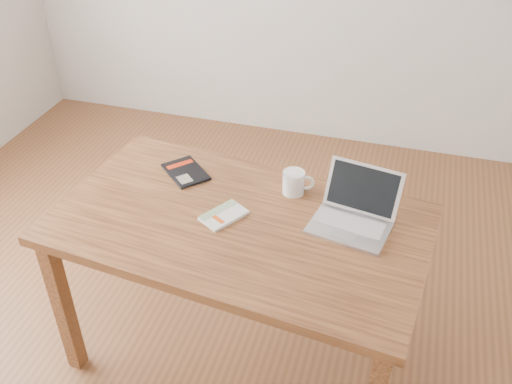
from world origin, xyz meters
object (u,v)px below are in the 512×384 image
(black_guidebook, at_px, (186,172))
(coffee_mug, at_px, (294,182))
(laptop, at_px, (354,213))
(white_guidebook, at_px, (224,215))
(desk, at_px, (239,239))

(black_guidebook, height_order, coffee_mug, coffee_mug)
(laptop, bearing_deg, black_guidebook, -179.70)
(white_guidebook, distance_m, black_guidebook, 0.35)
(white_guidebook, relative_size, coffee_mug, 1.58)
(black_guidebook, bearing_deg, laptop, -57.87)
(desk, xyz_separation_m, laptop, (0.41, 0.11, 0.13))
(white_guidebook, relative_size, black_guidebook, 0.82)
(white_guidebook, bearing_deg, coffee_mug, 77.58)
(desk, distance_m, coffee_mug, 0.32)
(white_guidebook, relative_size, laptop, 0.61)
(white_guidebook, height_order, black_guidebook, white_guidebook)
(black_guidebook, distance_m, laptop, 0.74)
(white_guidebook, xyz_separation_m, coffee_mug, (0.22, 0.23, 0.04))
(desk, distance_m, white_guidebook, 0.11)
(desk, xyz_separation_m, coffee_mug, (0.16, 0.24, 0.14))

